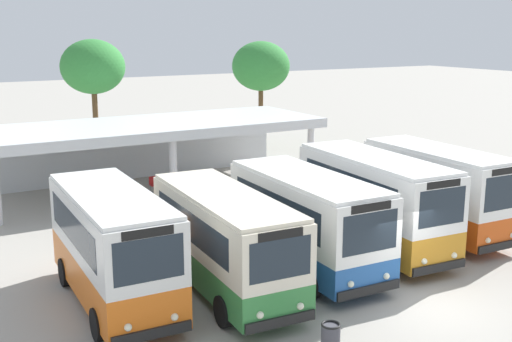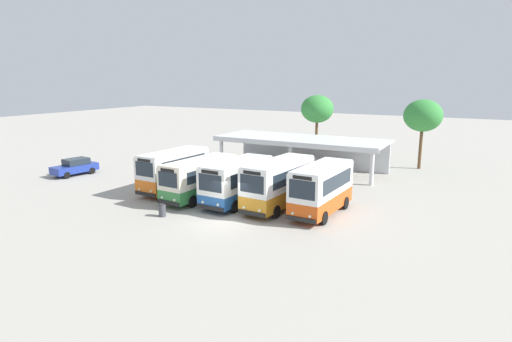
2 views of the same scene
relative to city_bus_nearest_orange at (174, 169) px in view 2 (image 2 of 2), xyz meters
The scene contains 15 objects.
ground_plane 9.37m from the city_bus_nearest_orange, 31.03° to the right, with size 180.00×180.00×0.00m, color #A39E93.
city_bus_nearest_orange is the anchor object (origin of this frame).
city_bus_second_in_row 3.35m from the city_bus_nearest_orange, 14.50° to the right, with size 2.60×7.30×3.14m.
city_bus_middle_cream 6.51m from the city_bus_nearest_orange, ahead, with size 2.66×7.00×3.27m.
city_bus_fourth_amber 9.73m from the city_bus_nearest_orange, ahead, with size 2.73×7.28×3.51m.
city_bus_fifth_blue 12.97m from the city_bus_nearest_orange, ahead, with size 2.50×6.67×3.46m.
parked_car_flank 12.50m from the city_bus_nearest_orange, behind, with size 2.34×4.45×1.62m.
terminal_canopy 14.61m from the city_bus_nearest_orange, 65.40° to the left, with size 17.04×6.24×3.40m.
waiting_chair_end_by_column 12.95m from the city_bus_nearest_orange, 63.78° to the left, with size 0.45×0.45×0.86m.
waiting_chair_second_from_end 13.20m from the city_bus_nearest_orange, 61.46° to the left, with size 0.45×0.45×0.86m.
waiting_chair_middle_seat 13.45m from the city_bus_nearest_orange, 59.16° to the left, with size 0.45×0.45×0.86m.
waiting_chair_fourth_seat 13.75m from the city_bus_nearest_orange, 57.05° to the left, with size 0.45×0.45×0.86m.
roadside_tree_behind_canopy 20.36m from the city_bus_nearest_orange, 75.08° to the left, with size 3.68×3.68×7.41m.
roadside_tree_east_of_canopy 25.85m from the city_bus_nearest_orange, 49.85° to the left, with size 3.85×3.85×7.17m.
litter_bin_apron 6.96m from the city_bus_nearest_orange, 57.75° to the right, with size 0.49×0.49×0.90m.
Camera 2 is at (15.07, -22.89, 9.30)m, focal length 30.49 mm.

